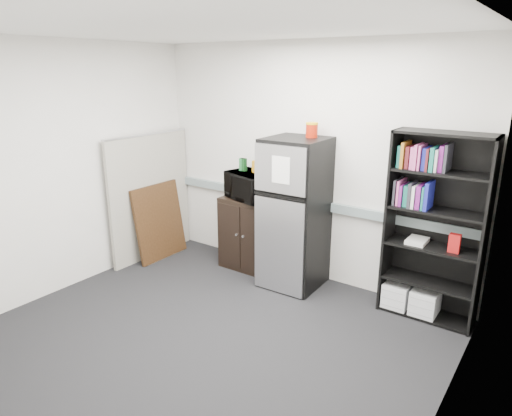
# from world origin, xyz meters

# --- Properties ---
(floor) EXTENTS (4.00, 4.00, 0.00)m
(floor) POSITION_xyz_m (0.00, 0.00, 0.00)
(floor) COLOR black
(floor) RESTS_ON ground
(wall_back) EXTENTS (4.00, 0.02, 2.70)m
(wall_back) POSITION_xyz_m (0.00, 1.75, 1.35)
(wall_back) COLOR white
(wall_back) RESTS_ON floor
(wall_right) EXTENTS (0.02, 3.50, 2.70)m
(wall_right) POSITION_xyz_m (2.00, 0.00, 1.35)
(wall_right) COLOR white
(wall_right) RESTS_ON floor
(wall_left) EXTENTS (0.02, 3.50, 2.70)m
(wall_left) POSITION_xyz_m (-2.00, 0.00, 1.35)
(wall_left) COLOR white
(wall_left) RESTS_ON floor
(ceiling) EXTENTS (4.00, 3.50, 0.02)m
(ceiling) POSITION_xyz_m (0.00, 0.00, 2.70)
(ceiling) COLOR white
(ceiling) RESTS_ON wall_back
(electrical_raceway) EXTENTS (3.92, 0.05, 0.10)m
(electrical_raceway) POSITION_xyz_m (0.00, 1.72, 0.90)
(electrical_raceway) COLOR gray
(electrical_raceway) RESTS_ON wall_back
(wall_note) EXTENTS (0.14, 0.00, 0.10)m
(wall_note) POSITION_xyz_m (-0.35, 1.74, 1.55)
(wall_note) COLOR white
(wall_note) RESTS_ON wall_back
(bookshelf) EXTENTS (0.90, 0.34, 1.85)m
(bookshelf) POSITION_xyz_m (1.51, 1.57, 0.97)
(bookshelf) COLOR black
(bookshelf) RESTS_ON floor
(cubicle_partition) EXTENTS (0.06, 1.30, 1.62)m
(cubicle_partition) POSITION_xyz_m (-1.90, 1.08, 0.81)
(cubicle_partition) COLOR gray
(cubicle_partition) RESTS_ON floor
(cabinet) EXTENTS (0.72, 0.48, 0.89)m
(cabinet) POSITION_xyz_m (-0.59, 1.50, 0.45)
(cabinet) COLOR black
(cabinet) RESTS_ON floor
(microwave) EXTENTS (0.66, 0.53, 0.32)m
(microwave) POSITION_xyz_m (-0.59, 1.48, 1.06)
(microwave) COLOR black
(microwave) RESTS_ON cabinet
(snack_box_a) EXTENTS (0.07, 0.06, 0.15)m
(snack_box_a) POSITION_xyz_m (-0.73, 1.52, 1.29)
(snack_box_a) COLOR #1B5F2C
(snack_box_a) RESTS_ON microwave
(snack_box_b) EXTENTS (0.07, 0.05, 0.15)m
(snack_box_b) POSITION_xyz_m (-0.72, 1.52, 1.29)
(snack_box_b) COLOR #0B3412
(snack_box_b) RESTS_ON microwave
(snack_box_c) EXTENTS (0.08, 0.07, 0.14)m
(snack_box_c) POSITION_xyz_m (-0.55, 1.52, 1.29)
(snack_box_c) COLOR #C78512
(snack_box_c) RESTS_ON microwave
(snack_bag) EXTENTS (0.19, 0.12, 0.10)m
(snack_bag) POSITION_xyz_m (-0.39, 1.47, 1.27)
(snack_bag) COLOR #B85212
(snack_bag) RESTS_ON microwave
(refrigerator) EXTENTS (0.65, 0.68, 1.69)m
(refrigerator) POSITION_xyz_m (0.06, 1.42, 0.84)
(refrigerator) COLOR black
(refrigerator) RESTS_ON floor
(coffee_can) EXTENTS (0.13, 0.13, 0.18)m
(coffee_can) POSITION_xyz_m (0.17, 1.55, 1.78)
(coffee_can) COLOR #A41B07
(coffee_can) RESTS_ON refrigerator
(framed_poster) EXTENTS (0.19, 0.76, 0.97)m
(framed_poster) POSITION_xyz_m (-1.77, 1.08, 0.49)
(framed_poster) COLOR black
(framed_poster) RESTS_ON floor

